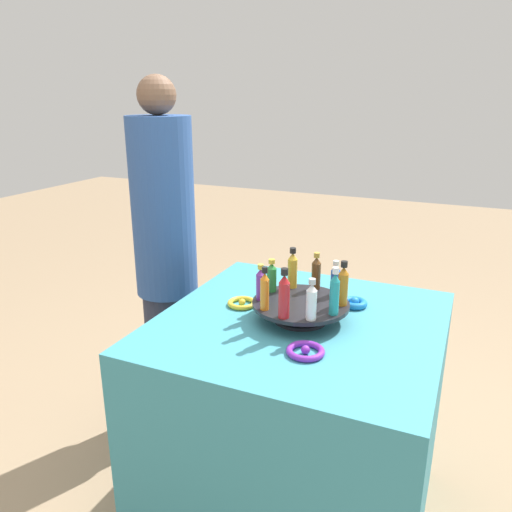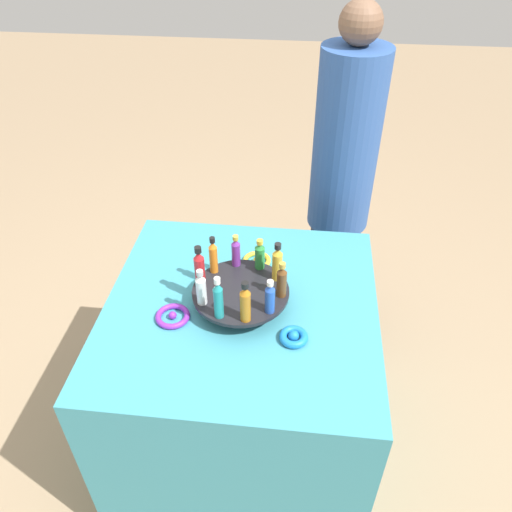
# 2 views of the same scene
# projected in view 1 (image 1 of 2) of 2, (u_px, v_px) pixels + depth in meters

# --- Properties ---
(party_table) EXTENTS (0.87, 0.87, 0.79)m
(party_table) POSITION_uv_depth(u_px,v_px,m) (297.00, 425.00, 1.71)
(party_table) COLOR teal
(party_table) RESTS_ON ground_plane
(display_stand) EXTENTS (0.31, 0.31, 0.06)m
(display_stand) POSITION_uv_depth(u_px,v_px,m) (301.00, 308.00, 1.57)
(display_stand) COLOR black
(display_stand) RESTS_ON party_table
(bottle_teal) EXTENTS (0.03, 0.03, 0.15)m
(bottle_teal) POSITION_uv_depth(u_px,v_px,m) (335.00, 293.00, 1.46)
(bottle_teal) COLOR teal
(bottle_teal) RESTS_ON display_stand
(bottle_amber) EXTENTS (0.03, 0.03, 0.14)m
(bottle_amber) POSITION_uv_depth(u_px,v_px,m) (343.00, 285.00, 1.53)
(bottle_amber) COLOR #AD6B19
(bottle_amber) RESTS_ON display_stand
(bottle_blue) EXTENTS (0.03, 0.03, 0.12)m
(bottle_blue) POSITION_uv_depth(u_px,v_px,m) (335.00, 279.00, 1.60)
(bottle_blue) COLOR #234CAD
(bottle_blue) RESTS_ON display_stand
(bottle_brown) EXTENTS (0.03, 0.03, 0.13)m
(bottle_brown) POSITION_uv_depth(u_px,v_px,m) (316.00, 272.00, 1.66)
(bottle_brown) COLOR brown
(bottle_brown) RESTS_ON display_stand
(bottle_gold) EXTENTS (0.03, 0.03, 0.14)m
(bottle_gold) POSITION_uv_depth(u_px,v_px,m) (292.00, 269.00, 1.67)
(bottle_gold) COLOR gold
(bottle_gold) RESTS_ON display_stand
(bottle_green) EXTENTS (0.03, 0.03, 0.11)m
(bottle_green) POSITION_uv_depth(u_px,v_px,m) (272.00, 277.00, 1.64)
(bottle_green) COLOR #288438
(bottle_green) RESTS_ON display_stand
(bottle_purple) EXTENTS (0.03, 0.03, 0.12)m
(bottle_purple) POSITION_uv_depth(u_px,v_px,m) (261.00, 283.00, 1.57)
(bottle_purple) COLOR #702D93
(bottle_purple) RESTS_ON display_stand
(bottle_orange) EXTENTS (0.03, 0.03, 0.14)m
(bottle_orange) POSITION_uv_depth(u_px,v_px,m) (265.00, 290.00, 1.49)
(bottle_orange) COLOR orange
(bottle_orange) RESTS_ON display_stand
(bottle_red) EXTENTS (0.03, 0.03, 0.15)m
(bottle_red) POSITION_uv_depth(u_px,v_px,m) (284.00, 295.00, 1.44)
(bottle_red) COLOR #B21E23
(bottle_red) RESTS_ON display_stand
(bottle_clear) EXTENTS (0.03, 0.03, 0.13)m
(bottle_clear) POSITION_uv_depth(u_px,v_px,m) (311.00, 301.00, 1.43)
(bottle_clear) COLOR silver
(bottle_clear) RESTS_ON display_stand
(ribbon_bow_purple) EXTENTS (0.11, 0.11, 0.03)m
(ribbon_bow_purple) POSITION_uv_depth(u_px,v_px,m) (305.00, 351.00, 1.37)
(ribbon_bow_purple) COLOR purple
(ribbon_bow_purple) RESTS_ON party_table
(ribbon_bow_blue) EXTENTS (0.09, 0.09, 0.03)m
(ribbon_bow_blue) POSITION_uv_depth(u_px,v_px,m) (354.00, 303.00, 1.68)
(ribbon_bow_blue) COLOR blue
(ribbon_bow_blue) RESTS_ON party_table
(ribbon_bow_gold) EXTENTS (0.10, 0.10, 0.02)m
(ribbon_bow_gold) POSITION_uv_depth(u_px,v_px,m) (242.00, 303.00, 1.69)
(ribbon_bow_gold) COLOR gold
(ribbon_bow_gold) RESTS_ON party_table
(person_figure) EXTENTS (0.26, 0.26, 1.55)m
(person_figure) POSITION_uv_depth(u_px,v_px,m) (166.00, 262.00, 2.16)
(person_figure) COLOR #282D42
(person_figure) RESTS_ON ground_plane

